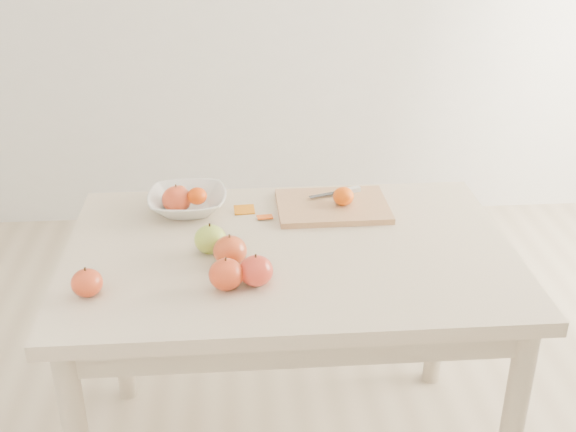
{
  "coord_description": "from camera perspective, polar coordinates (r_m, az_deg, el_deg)",
  "views": [
    {
      "loc": [
        -0.13,
        -1.69,
        1.68
      ],
      "look_at": [
        0.0,
        0.05,
        0.82
      ],
      "focal_mm": 45.0,
      "sensor_mm": 36.0,
      "label": 1
    }
  ],
  "objects": [
    {
      "name": "bowl_tangerine_far",
      "position": [
        2.12,
        -7.19,
        1.58
      ],
      "size": [
        0.06,
        0.06,
        0.05
      ],
      "primitive_type": "ellipsoid",
      "color": "#D04907",
      "rests_on": "fruit_bowl"
    },
    {
      "name": "table",
      "position": [
        1.99,
        0.11,
        -5.01
      ],
      "size": [
        1.2,
        0.8,
        0.75
      ],
      "color": "beige",
      "rests_on": "ground"
    },
    {
      "name": "apple_red_c",
      "position": [
        1.75,
        -4.9,
        -4.62
      ],
      "size": [
        0.09,
        0.09,
        0.08
      ],
      "primitive_type": "ellipsoid",
      "color": "#A5180F",
      "rests_on": "table"
    },
    {
      "name": "fruit_bowl",
      "position": [
        2.15,
        -7.94,
        1.1
      ],
      "size": [
        0.23,
        0.23,
        0.06
      ],
      "primitive_type": "imported",
      "color": "silver",
      "rests_on": "table"
    },
    {
      "name": "board_tangerine",
      "position": [
        2.13,
        4.4,
        1.57
      ],
      "size": [
        0.06,
        0.06,
        0.05
      ],
      "primitive_type": "ellipsoid",
      "color": "#CB4007",
      "rests_on": "cutting_board"
    },
    {
      "name": "orange_peel_b",
      "position": [
        2.1,
        -1.84,
        -0.13
      ],
      "size": [
        0.05,
        0.04,
        0.01
      ],
      "primitive_type": "cube",
      "rotation": [
        -0.14,
        0.0,
        0.1
      ],
      "color": "#C7480E",
      "rests_on": "table"
    },
    {
      "name": "cutting_board",
      "position": [
        2.15,
        3.53,
        0.78
      ],
      "size": [
        0.33,
        0.24,
        0.02
      ],
      "primitive_type": "cube",
      "rotation": [
        0.0,
        0.0,
        0.01
      ],
      "color": "tan",
      "rests_on": "table"
    },
    {
      "name": "apple_red_e",
      "position": [
        1.76,
        -2.54,
        -4.34
      ],
      "size": [
        0.08,
        0.08,
        0.08
      ],
      "primitive_type": "ellipsoid",
      "color": "#A51924",
      "rests_on": "table"
    },
    {
      "name": "apple_red_b",
      "position": [
        1.85,
        -4.6,
        -2.76
      ],
      "size": [
        0.09,
        0.09,
        0.08
      ],
      "primitive_type": "ellipsoid",
      "color": "maroon",
      "rests_on": "table"
    },
    {
      "name": "apple_red_a",
      "position": [
        2.14,
        -8.79,
        1.31
      ],
      "size": [
        0.09,
        0.09,
        0.08
      ],
      "primitive_type": "ellipsoid",
      "color": "maroon",
      "rests_on": "table"
    },
    {
      "name": "paring_knife",
      "position": [
        2.21,
        4.5,
        1.97
      ],
      "size": [
        0.17,
        0.07,
        0.01
      ],
      "color": "silver",
      "rests_on": "cutting_board"
    },
    {
      "name": "apple_red_d",
      "position": [
        1.78,
        -15.6,
        -5.1
      ],
      "size": [
        0.08,
        0.08,
        0.07
      ],
      "primitive_type": "ellipsoid",
      "color": "maroon",
      "rests_on": "table"
    },
    {
      "name": "bowl_tangerine_near",
      "position": [
        2.15,
        -8.63,
        1.78
      ],
      "size": [
        0.05,
        0.05,
        0.05
      ],
      "primitive_type": "ellipsoid",
      "color": "#D95507",
      "rests_on": "fruit_bowl"
    },
    {
      "name": "orange_peel_a",
      "position": [
        2.14,
        -3.47,
        0.39
      ],
      "size": [
        0.06,
        0.05,
        0.01
      ],
      "primitive_type": "cube",
      "rotation": [
        0.21,
        0.0,
        0.07
      ],
      "color": "#C76B0E",
      "rests_on": "table"
    },
    {
      "name": "apple_green",
      "position": [
        1.91,
        -6.16,
        -1.84
      ],
      "size": [
        0.09,
        0.09,
        0.08
      ],
      "primitive_type": "ellipsoid",
      "color": "olive",
      "rests_on": "table"
    }
  ]
}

